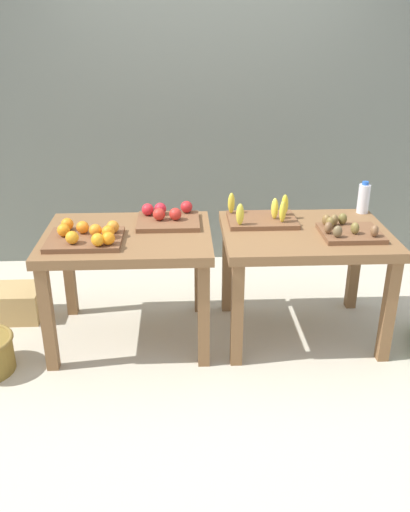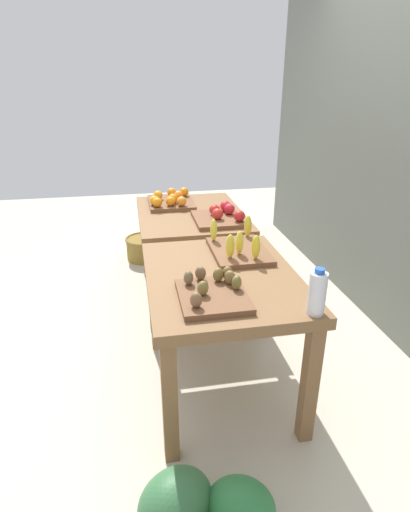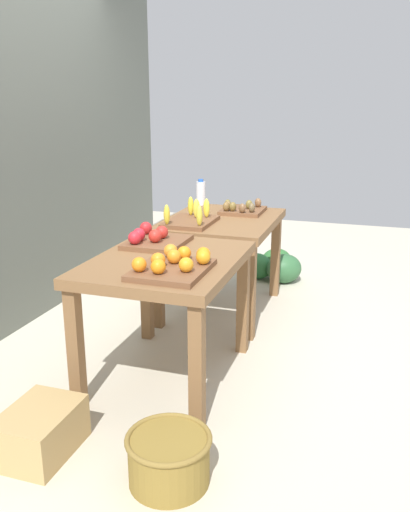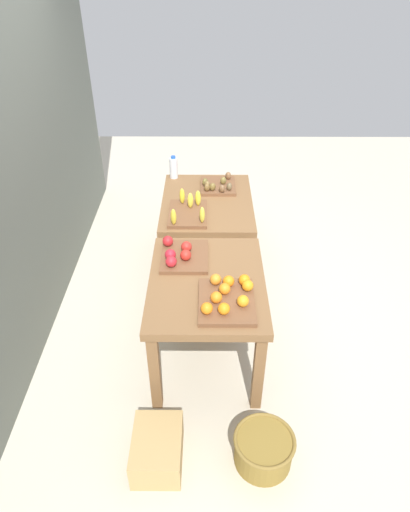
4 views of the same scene
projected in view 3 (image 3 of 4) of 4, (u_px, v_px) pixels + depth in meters
The scene contains 12 objects.
ground_plane at pixel (198, 338), 3.75m from camera, with size 8.00×8.00×0.00m, color beige.
back_wall at pixel (15, 116), 3.73m from camera, with size 4.40×0.12×3.00m, color slate.
display_table_left at pixel (167, 276), 3.06m from camera, with size 1.04×0.80×0.74m.
display_table_right at pixel (222, 232), 4.08m from camera, with size 1.04×0.80×0.74m.
orange_bin at pixel (174, 265), 2.77m from camera, with size 0.44×0.36×0.11m.
apple_bin at pixel (154, 239), 3.30m from camera, with size 0.40×0.34×0.11m.
banana_crate at pixel (191, 219), 3.85m from camera, with size 0.45×0.32×0.17m.
kiwi_bin at pixel (242, 209), 4.23m from camera, with size 0.37×0.32×0.10m.
water_bottle at pixel (201, 193), 4.54m from camera, with size 0.08×0.08×0.22m.
watermelon_pile at pixel (274, 265), 4.97m from camera, with size 0.65×0.64×0.27m.
wicker_basket at pixel (169, 458), 2.31m from camera, with size 0.38×0.38×0.23m.
cardboard_produce_box at pixel (40, 431), 2.50m from camera, with size 0.40×0.30×0.22m, color tan.
Camera 3 is at (-3.25, -1.11, 1.61)m, focal length 37.45 mm.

